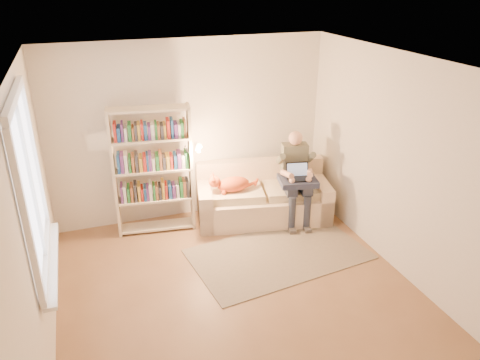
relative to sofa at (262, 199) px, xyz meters
name	(u,v)px	position (x,y,z in m)	size (l,w,h in m)	color
floor	(243,299)	(-0.93, -1.74, -0.30)	(4.50, 4.50, 0.00)	brown
ceiling	(244,67)	(-0.93, -1.74, 2.30)	(4.00, 4.50, 0.02)	white
wall_left	(32,229)	(-2.93, -1.74, 1.00)	(0.02, 4.50, 2.60)	silver
wall_right	(407,171)	(1.07, -1.74, 1.00)	(0.02, 4.50, 2.60)	silver
wall_back	(190,131)	(-0.93, 0.51, 1.00)	(4.00, 0.02, 2.60)	silver
wall_front	(369,350)	(-0.93, -3.99, 1.00)	(4.00, 0.02, 2.60)	silver
window	(38,211)	(-2.88, -1.54, 1.08)	(0.12, 1.52, 1.69)	white
sofa	(262,199)	(0.00, 0.00, 0.00)	(2.05, 1.24, 0.81)	beige
person	(296,173)	(0.41, -0.24, 0.47)	(0.47, 0.64, 1.34)	#686A56
cat	(232,184)	(-0.48, -0.02, 0.34)	(0.73, 0.34, 0.26)	orange
blanket	(295,181)	(0.35, -0.35, 0.39)	(0.52, 0.43, 0.08)	#272D45
laptop	(295,174)	(0.35, -0.34, 0.49)	(0.36, 0.30, 0.29)	black
bookshelf	(153,165)	(-1.55, 0.16, 0.70)	(1.19, 0.48, 1.81)	beige
rug	(279,254)	(-0.18, -1.04, -0.29)	(2.23, 1.32, 0.01)	gray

